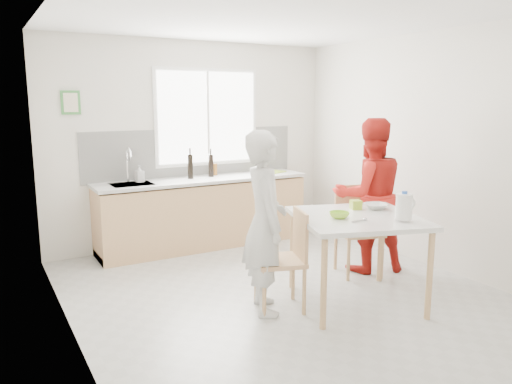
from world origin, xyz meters
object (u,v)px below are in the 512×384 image
Objects in this scene: chair_far at (357,225)px; wine_bottle_b at (211,165)px; person_white at (265,223)px; person_red at (369,196)px; bowl_green at (339,215)px; milk_jug at (404,206)px; chair_left at (287,255)px; bowl_white at (376,206)px; dining_table at (357,225)px; wine_bottle_a at (190,166)px.

chair_far is 3.27× the size of wine_bottle_b.
person_white is 0.96× the size of person_red.
milk_jug is (0.43, -0.38, 0.11)m from bowl_green.
chair_left reaches higher than bowl_white.
bowl_white is 2.51m from wine_bottle_b.
milk_jug is at bearing -58.88° from dining_table.
bowl_white is 0.87× the size of milk_jug.
wine_bottle_a is (-0.00, 2.30, 0.56)m from chair_left.
wine_bottle_b is (0.50, 2.27, 0.23)m from person_white.
chair_left is 0.54× the size of person_red.
bowl_green is at bearing 175.90° from dining_table.
bowl_green is at bearing -86.90° from wine_bottle_b.
chair_left is 1.08m from bowl_white.
person_red reaches higher than chair_far.
bowl_green is 0.58m from bowl_white.
wine_bottle_b reaches higher than chair_left.
bowl_green is 2.55m from wine_bottle_a.
dining_table is 0.84× the size of person_white.
chair_left is at bearing 155.90° from bowl_green.
chair_far is at bearing 128.69° from chair_left.
person_white is 1.65m from person_red.
bowl_green is 0.72× the size of milk_jug.
chair_far is at bearing -63.50° from wine_bottle_b.
wine_bottle_a is (-1.24, 1.84, 0.54)m from chair_far.
bowl_green is at bearing -122.17° from chair_far.
person_red is at bearing 16.40° from chair_far.
dining_table is at bearing -82.33° from wine_bottle_b.
person_red is at bearing 53.34° from bowl_white.
bowl_white is at bearing -73.62° from wine_bottle_b.
wine_bottle_b is at bearing 5.59° from person_white.
person_white is at bearing -95.07° from wine_bottle_a.
milk_jug is (-0.37, -1.04, 0.45)m from chair_far.
wine_bottle_b reaches higher than chair_far.
bowl_green is (-0.96, -0.65, 0.02)m from person_red.
dining_table is 0.72m from chair_left.
bowl_white is 2.59m from wine_bottle_a.
wine_bottle_a is (-0.87, 2.88, 0.09)m from milk_jug.
dining_table is 4.39× the size of wine_bottle_a.
person_white is at bearing 167.07° from milk_jug.
bowl_green is (0.44, -0.20, 0.37)m from chair_left.
bowl_white is at bearing 12.82° from bowl_green.
wine_bottle_b is (-0.93, 1.87, 0.53)m from chair_far.
person_red is 5.43× the size of wine_bottle_a.
person_red reaches higher than wine_bottle_b.
bowl_green is 2.54m from wine_bottle_b.
person_white is 0.69m from bowl_green.
chair_far is (0.59, 0.67, -0.23)m from dining_table.
person_red reaches higher than dining_table.
bowl_white is at bearing 104.32° from chair_left.
person_red is (1.40, 0.46, 0.35)m from chair_left.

